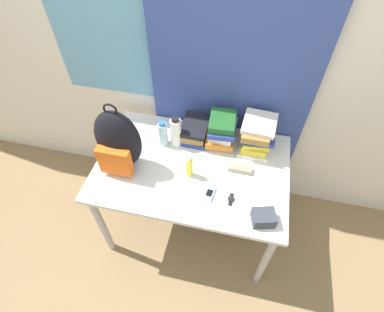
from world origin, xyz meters
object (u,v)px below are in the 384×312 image
water_bottle (163,134)px  sunscreen_bottle (190,167)px  camera_pouch (264,218)px  wristwatch (231,199)px  backpack (118,142)px  book_stack_right (257,134)px  book_stack_center (222,130)px  sunglasses_case (240,169)px  sports_bottle (176,132)px  cell_phone (209,194)px  book_stack_left (195,130)px

water_bottle → sunscreen_bottle: 0.33m
camera_pouch → wristwatch: 0.22m
backpack → book_stack_right: bearing=23.2°
book_stack_center → sunglasses_case: 0.30m
water_bottle → sports_bottle: size_ratio=0.82×
water_bottle → sunscreen_bottle: (0.24, -0.23, -0.01)m
cell_phone → book_stack_right: bearing=63.7°
book_stack_center → wristwatch: bearing=-73.7°
book_stack_right → sports_bottle: (-0.53, -0.10, -0.00)m
camera_pouch → book_stack_left: bearing=132.5°
water_bottle → cell_phone: 0.53m
sunglasses_case → camera_pouch: camera_pouch is taller
backpack → book_stack_left: size_ratio=1.94×
water_bottle → camera_pouch: bearing=-32.4°
book_stack_left → sports_bottle: (-0.11, -0.10, 0.06)m
book_stack_right → water_bottle: bearing=-169.6°
backpack → cell_phone: size_ratio=4.34×
water_bottle → book_stack_left: bearing=30.7°
book_stack_center → book_stack_right: (0.23, -0.00, 0.01)m
book_stack_center → sunglasses_case: (0.16, -0.24, -0.09)m
book_stack_right → sports_bottle: sports_bottle is taller
water_bottle → camera_pouch: water_bottle is taller
book_stack_right → sports_bottle: size_ratio=1.15×
book_stack_left → water_bottle: 0.23m
cell_phone → book_stack_center: bearing=90.6°
water_bottle → sports_bottle: 0.09m
book_stack_right → sports_bottle: 0.54m
backpack → sunglasses_case: backpack is taller
book_stack_left → sunglasses_case: bearing=-33.9°
water_bottle → book_stack_right: bearing=10.4°
book_stack_left → camera_pouch: bearing=-47.5°
backpack → camera_pouch: 0.96m
camera_pouch → sunglasses_case: bearing=117.1°
cell_phone → sunglasses_case: size_ratio=0.77×
sunscreen_bottle → water_bottle: bearing=136.4°
backpack → sports_bottle: size_ratio=2.08×
sports_bottle → camera_pouch: sports_bottle is taller
water_bottle → camera_pouch: size_ratio=1.34×
backpack → sports_bottle: (0.29, 0.25, -0.10)m
book_stack_center → book_stack_left: bearing=-179.3°
book_stack_left → wristwatch: bearing=-55.0°
sunglasses_case → wristwatch: bearing=-95.8°
book_stack_center → sports_bottle: 0.32m
book_stack_left → cell_phone: book_stack_left is taller
sports_bottle → camera_pouch: 0.79m
sunscreen_bottle → sports_bottle: bearing=122.1°
cell_phone → camera_pouch: camera_pouch is taller
backpack → book_stack_center: size_ratio=1.77×
book_stack_center → camera_pouch: 0.67m
sports_bottle → sunglasses_case: size_ratio=1.61×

